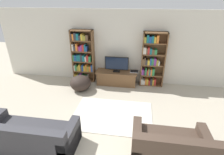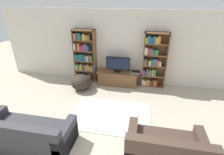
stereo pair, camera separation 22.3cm
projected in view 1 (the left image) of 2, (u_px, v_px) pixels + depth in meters
The scene contains 10 objects.
wall_back at pixel (117, 47), 6.25m from camera, with size 8.80×0.06×2.60m.
bookshelf_left at pixel (83, 57), 6.41m from camera, with size 0.80×0.30×1.92m.
bookshelf_right at pixel (152, 60), 6.07m from camera, with size 0.80×0.30×1.92m.
tv_stand at pixel (117, 78), 6.40m from camera, with size 1.48×0.54×0.50m.
television at pixel (117, 64), 6.16m from camera, with size 0.84×0.16×0.55m.
laptop at pixel (134, 71), 6.25m from camera, with size 0.30×0.25×0.03m.
area_rug at pixel (112, 115), 4.80m from camera, with size 2.15×1.52×0.02m.
couch_left_sectional at pixel (29, 138), 3.68m from camera, with size 1.95×0.88×0.79m.
couch_right_sofa at pixel (171, 149), 3.40m from camera, with size 1.51×1.00×0.87m.
beanbag_ottoman at pixel (81, 83), 5.99m from camera, with size 0.71×0.71×0.52m, color #2D231E.
Camera 1 is at (0.75, -1.83, 3.00)m, focal length 28.00 mm.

